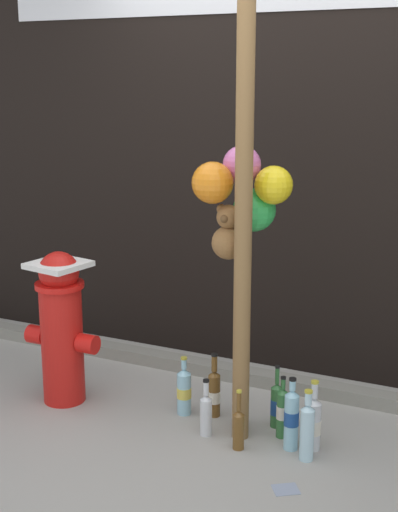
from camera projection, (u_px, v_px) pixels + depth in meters
name	position (u px, v px, depth m)	size (l,w,h in m)	color
ground_plane	(200.00, 465.00, 3.49)	(14.00, 14.00, 0.00)	#9E9B93
building_wall	(302.00, 51.00, 4.25)	(10.00, 0.21, 3.92)	black
curb_strip	(271.00, 380.00, 4.36)	(8.00, 0.12, 0.08)	gray
memorial_post	(243.00, 145.00, 3.48)	(0.51, 0.36, 2.77)	olive
fire_hydrant	(61.00, 324.00, 4.08)	(0.45, 0.33, 0.88)	red
bottle_0	(184.00, 391.00, 3.99)	(0.08, 0.08, 0.33)	#93CCE0
bottle_1	(239.00, 427.00, 3.61)	(0.06, 0.06, 0.32)	brown
bottle_2	(276.00, 404.00, 3.84)	(0.06, 0.06, 0.35)	#337038
bottle_3	(307.00, 430.00, 3.50)	(0.07, 0.07, 0.37)	#B2DBEA
bottle_4	(214.00, 392.00, 3.96)	(0.07, 0.07, 0.36)	brown
bottle_5	(206.00, 413.00, 3.75)	(0.06, 0.06, 0.31)	silver
bottle_6	(239.00, 406.00, 3.83)	(0.08, 0.08, 0.32)	brown
bottle_7	(313.00, 423.00, 3.61)	(0.08, 0.08, 0.37)	silver
bottle_8	(282.00, 412.00, 3.73)	(0.06, 0.06, 0.33)	#337038
bottle_9	(291.00, 418.00, 3.60)	(0.08, 0.08, 0.38)	#93CCE0
litter_1	(286.00, 489.00, 3.28)	(0.12, 0.10, 0.01)	#8C99B2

